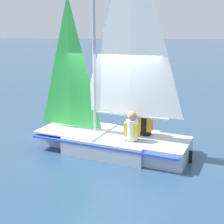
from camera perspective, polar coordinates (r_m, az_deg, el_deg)
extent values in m
plane|color=#2D4C6B|center=(8.29, 0.00, -6.98)|extent=(260.00, 260.00, 0.00)
cube|color=#B2BCCC|center=(8.21, 0.00, -5.55)|extent=(2.38, 1.92, 0.44)
cube|color=#B2BCCC|center=(8.91, -9.03, -4.11)|extent=(1.03, 1.01, 0.44)
cube|color=#B2BCCC|center=(7.76, 10.44, -7.03)|extent=(1.10, 1.49, 0.44)
cube|color=blue|center=(8.16, 0.00, -4.62)|extent=(4.04, 2.20, 0.05)
cube|color=silver|center=(8.60, -6.57, -3.01)|extent=(1.97, 1.73, 0.04)
cylinder|color=#B7B7BC|center=(7.93, -3.34, 14.43)|extent=(0.08, 0.08, 5.18)
cylinder|color=#B7B7BC|center=(7.79, 3.35, -0.59)|extent=(1.96, 0.38, 0.07)
pyramid|color=white|center=(7.53, 3.61, 16.25)|extent=(1.86, 0.35, 4.46)
pyramid|color=green|center=(8.32, -7.81, 8.99)|extent=(1.31, 0.26, 3.43)
cube|color=black|center=(7.69, 14.14, -7.96)|extent=(0.08, 0.04, 0.31)
cube|color=black|center=(7.80, 3.62, -6.62)|extent=(0.31, 0.28, 0.45)
cylinder|color=white|center=(7.64, 3.68, -3.29)|extent=(0.34, 0.34, 0.50)
cube|color=yellow|center=(7.63, 3.68, -3.11)|extent=(0.38, 0.31, 0.35)
sphere|color=#A87A56|center=(7.54, 3.72, -0.77)|extent=(0.22, 0.22, 0.22)
cube|color=black|center=(8.23, 6.02, -5.51)|extent=(0.31, 0.28, 0.45)
cylinder|color=black|center=(8.08, 6.11, -2.34)|extent=(0.34, 0.34, 0.50)
cube|color=orange|center=(8.08, 6.12, -2.17)|extent=(0.38, 0.31, 0.35)
sphere|color=brown|center=(7.99, 6.18, 0.05)|extent=(0.22, 0.22, 0.22)
cylinder|color=white|center=(7.97, 6.19, 0.63)|extent=(0.24, 0.24, 0.06)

